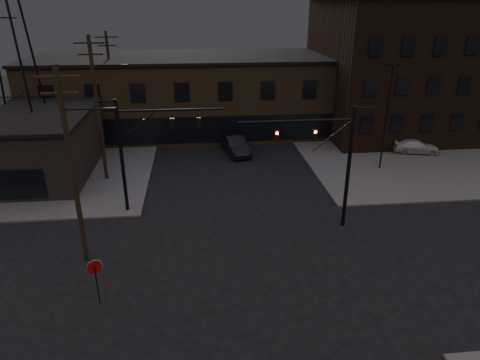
{
  "coord_description": "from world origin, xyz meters",
  "views": [
    {
      "loc": [
        -2.88,
        -19.68,
        13.84
      ],
      "look_at": [
        -0.36,
        4.61,
        3.5
      ],
      "focal_mm": 32.0,
      "sensor_mm": 36.0,
      "label": 1
    }
  ],
  "objects_px": {
    "stop_sign": "(95,272)",
    "car_crossing": "(236,145)",
    "parked_car_lot_a": "(393,132)",
    "parked_car_lot_b": "(416,147)",
    "traffic_signal_near": "(332,156)",
    "traffic_signal_far": "(140,143)"
  },
  "relations": [
    {
      "from": "traffic_signal_near",
      "to": "parked_car_lot_a",
      "type": "bearing_deg",
      "value": 54.69
    },
    {
      "from": "stop_sign",
      "to": "parked_car_lot_a",
      "type": "bearing_deg",
      "value": 43.01
    },
    {
      "from": "traffic_signal_far",
      "to": "parked_car_lot_a",
      "type": "relative_size",
      "value": 2.03
    },
    {
      "from": "car_crossing",
      "to": "parked_car_lot_b",
      "type": "bearing_deg",
      "value": -17.21
    },
    {
      "from": "traffic_signal_far",
      "to": "car_crossing",
      "type": "relative_size",
      "value": 1.56
    },
    {
      "from": "car_crossing",
      "to": "parked_car_lot_a",
      "type": "bearing_deg",
      "value": -1.94
    },
    {
      "from": "traffic_signal_near",
      "to": "parked_car_lot_b",
      "type": "distance_m",
      "value": 18.65
    },
    {
      "from": "traffic_signal_near",
      "to": "stop_sign",
      "type": "height_order",
      "value": "traffic_signal_near"
    },
    {
      "from": "traffic_signal_near",
      "to": "parked_car_lot_a",
      "type": "xyz_separation_m",
      "value": [
        12.47,
        17.61,
        -4.11
      ]
    },
    {
      "from": "traffic_signal_near",
      "to": "parked_car_lot_b",
      "type": "relative_size",
      "value": 1.88
    },
    {
      "from": "parked_car_lot_a",
      "to": "car_crossing",
      "type": "relative_size",
      "value": 0.77
    },
    {
      "from": "parked_car_lot_b",
      "to": "stop_sign",
      "type": "bearing_deg",
      "value": 139.9
    },
    {
      "from": "traffic_signal_near",
      "to": "stop_sign",
      "type": "relative_size",
      "value": 3.23
    },
    {
      "from": "parked_car_lot_b",
      "to": "car_crossing",
      "type": "height_order",
      "value": "car_crossing"
    },
    {
      "from": "traffic_signal_near",
      "to": "car_crossing",
      "type": "distance_m",
      "value": 16.26
    },
    {
      "from": "traffic_signal_near",
      "to": "stop_sign",
      "type": "bearing_deg",
      "value": -154.1
    },
    {
      "from": "parked_car_lot_b",
      "to": "car_crossing",
      "type": "xyz_separation_m",
      "value": [
        -17.29,
        2.05,
        0.08
      ]
    },
    {
      "from": "car_crossing",
      "to": "traffic_signal_far",
      "type": "bearing_deg",
      "value": -133.38
    },
    {
      "from": "parked_car_lot_a",
      "to": "parked_car_lot_b",
      "type": "relative_size",
      "value": 0.93
    },
    {
      "from": "traffic_signal_far",
      "to": "parked_car_lot_b",
      "type": "xyz_separation_m",
      "value": [
        24.78,
        9.5,
        -4.25
      ]
    },
    {
      "from": "stop_sign",
      "to": "car_crossing",
      "type": "height_order",
      "value": "stop_sign"
    },
    {
      "from": "parked_car_lot_b",
      "to": "traffic_signal_near",
      "type": "bearing_deg",
      "value": 148.78
    }
  ]
}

